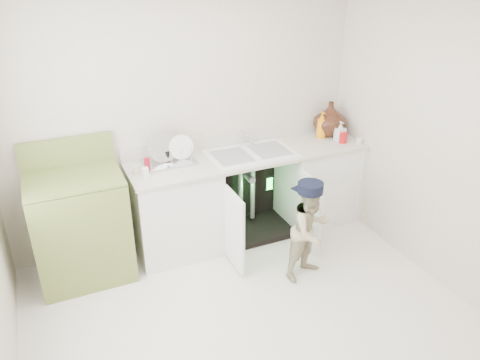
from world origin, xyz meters
name	(u,v)px	position (x,y,z in m)	size (l,w,h in m)	color
ground	(252,318)	(0.00, 0.00, 0.00)	(3.50, 3.50, 0.00)	silver
room_shell	(254,181)	(0.00, 0.00, 1.25)	(6.00, 5.50, 1.26)	beige
counter_run	(254,190)	(0.59, 1.21, 0.48)	(2.44, 1.02, 1.26)	white
avocado_stove	(81,225)	(-1.13, 1.18, 0.51)	(0.80, 0.65, 1.24)	olive
repair_worker	(311,230)	(0.72, 0.33, 0.47)	(0.53, 0.77, 0.94)	tan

